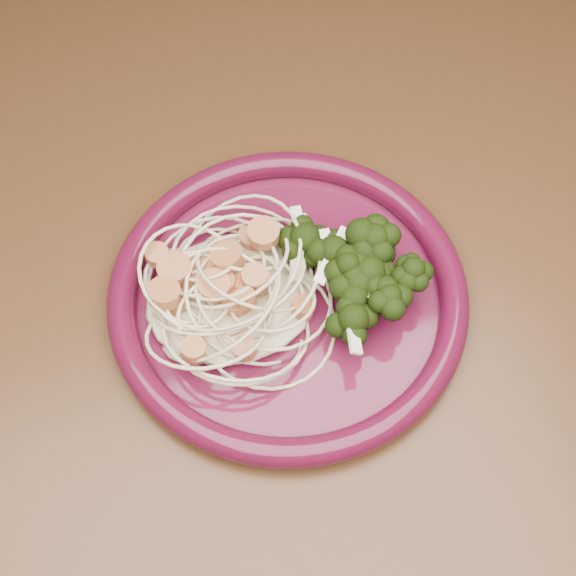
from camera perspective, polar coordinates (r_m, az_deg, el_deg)
The scene contains 6 objects.
dining_table at distance 0.73m, azimuth -3.21°, elevation -2.40°, with size 1.20×0.80×0.75m.
dinner_plate at distance 0.61m, azimuth 0.00°, elevation -0.48°, with size 0.32×0.32×0.02m.
spaghetti_pile at distance 0.60m, azimuth -4.11°, elevation -0.24°, with size 0.13×0.11×0.03m, color #CBB892.
scallop_cluster at distance 0.57m, azimuth -4.32°, elevation 1.58°, with size 0.12×0.12×0.04m, color #BD7240, non-canonical shape.
broccoli_pile at distance 0.60m, azimuth 5.04°, elevation 0.82°, with size 0.08×0.14×0.05m, color black.
onion_garnish at distance 0.58m, azimuth 5.27°, elevation 2.39°, with size 0.06×0.09×0.05m, color beige, non-canonical shape.
Camera 1 is at (-0.05, -0.35, 1.29)m, focal length 50.00 mm.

